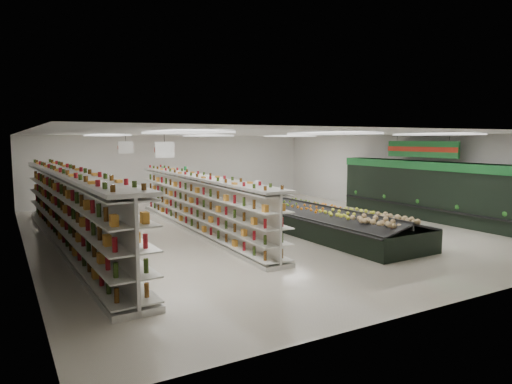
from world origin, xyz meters
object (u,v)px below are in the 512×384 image
gondola_left (71,212)px  shopper_background (124,205)px  soda_endcap (175,190)px  shopper_main (256,207)px  gondola_center (198,205)px  produce_island (334,223)px

gondola_left → shopper_background: (1.96, 2.08, -0.18)m
soda_endcap → shopper_main: shopper_main is taller
gondola_center → produce_island: bearing=-40.8°
gondola_center → shopper_background: size_ratio=6.66×
gondola_left → shopper_background: bearing=44.7°
gondola_left → gondola_center: 4.00m
gondola_left → gondola_center: gondola_left is taller
gondola_left → shopper_main: 5.49m
gondola_center → soda_endcap: (0.94, 4.88, -0.02)m
gondola_center → shopper_background: (-2.02, 1.70, -0.05)m
shopper_main → shopper_background: 4.65m
produce_island → gondola_center: bearing=137.9°
shopper_background → shopper_main: bearing=-135.8°
soda_endcap → shopper_main: bearing=-85.9°
soda_endcap → shopper_background: size_ratio=1.07×
gondola_left → gondola_center: size_ratio=1.16×
soda_endcap → shopper_background: (-2.97, -3.19, -0.03)m
produce_island → shopper_main: 2.48m
shopper_background → soda_endcap: bearing=-46.1°
gondola_center → soda_endcap: gondola_center is taller
gondola_center → soda_endcap: size_ratio=6.23×
shopper_main → soda_endcap: bearing=-115.5°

